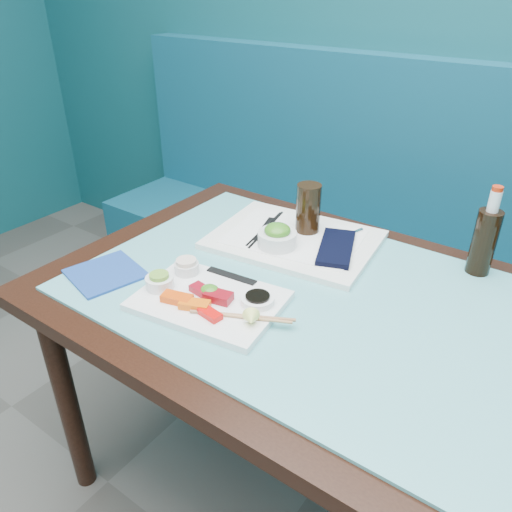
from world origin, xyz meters
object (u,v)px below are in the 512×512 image
Objects in this scene: seaweed_bowl at (277,239)px; blue_napkin at (106,273)px; dining_table at (323,328)px; cola_glass at (308,208)px; sashimi_plate at (209,301)px; booth_bench at (421,280)px; serving_tray at (294,240)px; cola_bottle_body at (484,242)px.

blue_napkin is (-0.29, -0.36, -0.04)m from seaweed_bowl.
cola_glass is at bearing 128.44° from dining_table.
blue_napkin is at bearing -155.21° from dining_table.
sashimi_plate is 0.31m from blue_napkin.
blue_napkin reaches higher than dining_table.
seaweed_bowl reaches higher than dining_table.
booth_bench is 2.14× the size of dining_table.
seaweed_bowl reaches higher than serving_tray.
cola_bottle_body reaches higher than dining_table.
cola_glass reaches higher than blue_napkin.
dining_table is 0.31m from serving_tray.
dining_table is 12.87× the size of seaweed_bowl.
booth_bench is at bearing 70.50° from sashimi_plate.
seaweed_bowl is at bearing -107.17° from booth_bench.
serving_tray reaches higher than blue_napkin.
booth_bench is 0.89m from dining_table.
cola_bottle_body is (0.47, 0.09, -0.00)m from cola_glass.
dining_table is 0.47m from cola_bottle_body.
sashimi_plate is at bearing -91.35° from cola_glass.
seaweed_bowl is at bearing -98.75° from cola_glass.
seaweed_bowl is (-0.22, -0.72, 0.42)m from booth_bench.
cola_glass is (0.01, 0.43, 0.08)m from sashimi_plate.
blue_napkin is (-0.78, -0.58, -0.08)m from cola_bottle_body.
booth_bench is 1.25m from blue_napkin.
cola_glass is (-0.20, 0.25, 0.18)m from dining_table.
seaweed_bowl is at bearing -104.32° from serving_tray.
blue_napkin is at bearing -177.25° from sashimi_plate.
booth_bench is 0.86m from seaweed_bowl.
cola_bottle_body reaches higher than blue_napkin.
cola_bottle_body reaches higher than cola_glass.
serving_tray is 0.10m from cola_glass.
booth_bench is at bearing 72.83° from seaweed_bowl.
dining_table is at bearing -90.00° from booth_bench.
booth_bench is 6.56× the size of serving_tray.
serving_tray is at bearing -108.23° from booth_bench.
cola_glass is at bearing 81.25° from seaweed_bowl.
serving_tray is 0.53m from blue_napkin.
booth_bench reaches higher than cola_glass.
sashimi_plate is 0.73× the size of serving_tray.
seaweed_bowl is 0.64× the size of blue_napkin.
serving_tray is 4.21× the size of seaweed_bowl.
dining_table is (0.00, -0.84, 0.29)m from booth_bench.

